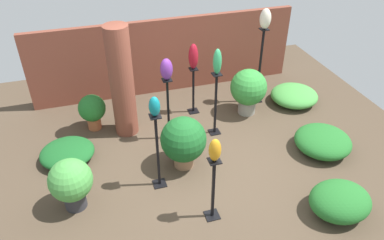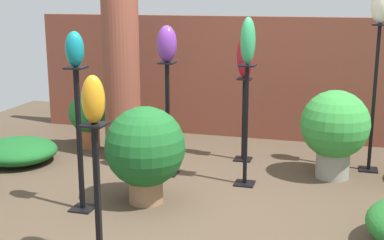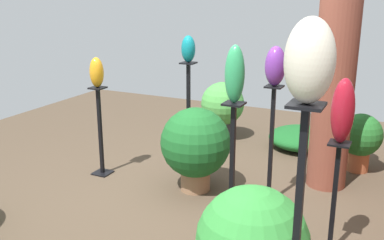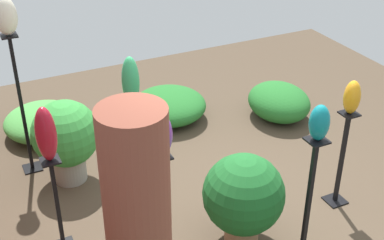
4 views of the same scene
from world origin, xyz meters
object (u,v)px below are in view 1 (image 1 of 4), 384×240
(potted_plant_mid_right, at_px, (92,110))
(potted_plant_front_left, at_px, (248,89))
(potted_plant_mid_left, at_px, (71,182))
(art_vase_violet, at_px, (166,69))
(pedestal_ivory, at_px, (260,69))
(brick_pillar, at_px, (122,83))
(art_vase_teal, at_px, (154,106))
(pedestal_ruby, at_px, (193,93))
(pedestal_amber, at_px, (213,192))
(art_vase_amber, at_px, (215,150))
(art_vase_ruby, at_px, (193,56))
(potted_plant_front_right, at_px, (183,140))
(pedestal_teal, at_px, (158,155))
(pedestal_violet, at_px, (168,112))
(art_vase_jade, at_px, (217,62))
(pedestal_jade, at_px, (215,107))
(art_vase_ivory, at_px, (265,19))

(potted_plant_mid_right, height_order, potted_plant_front_left, potted_plant_front_left)
(potted_plant_front_left, height_order, potted_plant_mid_left, potted_plant_front_left)
(art_vase_violet, xyz_separation_m, potted_plant_mid_left, (-1.70, -1.20, -0.92))
(pedestal_ivory, relative_size, potted_plant_front_left, 1.70)
(brick_pillar, height_order, art_vase_teal, brick_pillar)
(pedestal_ruby, bearing_deg, art_vase_violet, -133.55)
(pedestal_amber, bearing_deg, art_vase_violet, 93.83)
(brick_pillar, height_order, potted_plant_mid_left, brick_pillar)
(pedestal_amber, bearing_deg, art_vase_amber, 0.00)
(art_vase_ruby, xyz_separation_m, potted_plant_mid_right, (-1.95, -0.00, -0.80))
(brick_pillar, height_order, potted_plant_front_left, brick_pillar)
(potted_plant_mid_right, xyz_separation_m, potted_plant_front_right, (1.32, -1.51, 0.10))
(pedestal_ruby, height_order, pedestal_teal, pedestal_teal)
(brick_pillar, distance_m, pedestal_violet, 0.95)
(pedestal_ivory, height_order, art_vase_jade, art_vase_jade)
(potted_plant_mid_right, xyz_separation_m, potted_plant_front_left, (2.96, -0.33, 0.13))
(pedestal_ruby, distance_m, art_vase_teal, 2.37)
(art_vase_ruby, bearing_deg, art_vase_amber, -101.56)
(pedestal_jade, bearing_deg, art_vase_ivory, 33.22)
(potted_plant_mid_left, bearing_deg, potted_plant_mid_right, 77.22)
(art_vase_teal, bearing_deg, pedestal_jade, 38.89)
(art_vase_amber, bearing_deg, pedestal_teal, 124.09)
(pedestal_ruby, bearing_deg, potted_plant_mid_left, -141.16)
(art_vase_ivory, distance_m, potted_plant_mid_right, 3.61)
(pedestal_amber, height_order, art_vase_amber, art_vase_amber)
(pedestal_violet, relative_size, pedestal_amber, 1.17)
(pedestal_teal, xyz_separation_m, art_vase_amber, (0.57, -0.84, 0.61))
(brick_pillar, bearing_deg, pedestal_violet, -32.33)
(pedestal_jade, distance_m, pedestal_teal, 1.65)
(pedestal_ivory, distance_m, art_vase_ivory, 1.04)
(pedestal_ivory, bearing_deg, art_vase_amber, -125.89)
(brick_pillar, height_order, pedestal_ivory, brick_pillar)
(pedestal_ruby, distance_m, art_vase_violet, 1.38)
(pedestal_violet, relative_size, art_vase_teal, 4.02)
(pedestal_jade, distance_m, pedestal_violet, 0.85)
(pedestal_amber, bearing_deg, potted_plant_front_right, 94.14)
(pedestal_amber, bearing_deg, potted_plant_mid_left, 157.52)
(pedestal_teal, relative_size, art_vase_teal, 4.29)
(art_vase_jade, bearing_deg, art_vase_ruby, 101.72)
(pedestal_jade, height_order, art_vase_ivory, art_vase_ivory)
(art_vase_violet, bearing_deg, art_vase_jade, -5.70)
(art_vase_ivory, height_order, art_vase_amber, art_vase_ivory)
(art_vase_teal, bearing_deg, art_vase_jade, 38.89)
(brick_pillar, distance_m, pedestal_jade, 1.70)
(art_vase_teal, distance_m, potted_plant_front_left, 2.76)
(pedestal_ruby, bearing_deg, potted_plant_front_right, -112.68)
(potted_plant_front_right, bearing_deg, pedestal_violet, 93.38)
(pedestal_ruby, height_order, art_vase_ruby, art_vase_ruby)
(pedestal_ruby, height_order, art_vase_violet, art_vase_violet)
(art_vase_teal, height_order, art_vase_ivory, art_vase_ivory)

